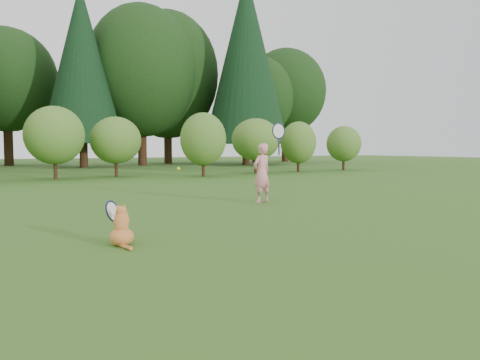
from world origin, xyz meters
TOP-DOWN VIEW (x-y plane):
  - ground at (0.00, 0.00)m, footprint 100.00×100.00m
  - shrub_row at (0.00, 13.00)m, footprint 28.00×3.00m
  - woodland_backdrop at (0.00, 23.00)m, footprint 48.00×10.00m
  - child at (1.95, 2.98)m, footprint 0.77×0.44m
  - cat at (-2.00, -0.10)m, footprint 0.47×0.79m
  - tennis_ball at (-0.63, 1.46)m, footprint 0.06×0.06m

SIDE VIEW (x-z plane):
  - ground at x=0.00m, z-range 0.00..0.00m
  - cat at x=-2.00m, z-range -0.08..0.62m
  - child at x=1.95m, z-range -0.30..1.70m
  - tennis_ball at x=-0.63m, z-range 0.85..0.91m
  - shrub_row at x=0.00m, z-range 0.00..2.80m
  - woodland_backdrop at x=0.00m, z-range 0.00..15.00m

